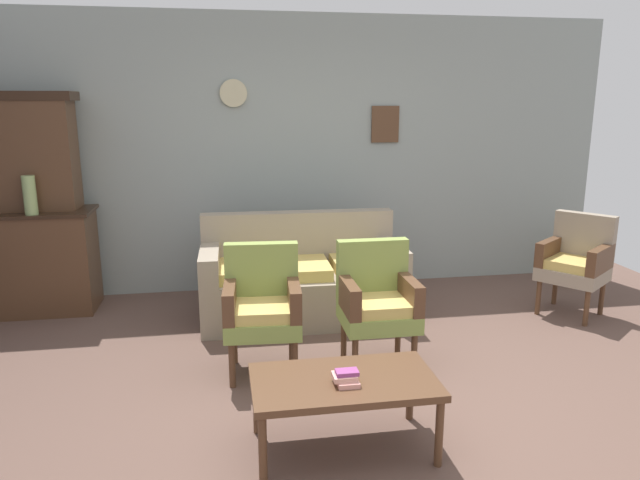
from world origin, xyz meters
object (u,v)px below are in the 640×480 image
side_cabinet (31,262)px  armchair_by_doorway (262,304)px  vase_on_cabinet (30,195)px  floor_vase_by_wall (574,258)px  armchair_row_middle (377,299)px  wingback_chair_by_fireplace (576,260)px  floral_couch (302,281)px  coffee_table (344,386)px  book_stack_on_table (346,378)px

side_cabinet → armchair_by_doorway: 2.53m
vase_on_cabinet → floor_vase_by_wall: 5.27m
armchair_row_middle → floor_vase_by_wall: armchair_row_middle is taller
armchair_row_middle → wingback_chair_by_fireplace: same height
floral_couch → armchair_row_middle: (0.40, -1.06, 0.17)m
side_cabinet → vase_on_cabinet: vase_on_cabinet is taller
floral_couch → armchair_by_doorway: same height
armchair_by_doorway → wingback_chair_by_fireplace: size_ratio=1.00×
floral_couch → coffee_table: size_ratio=1.76×
coffee_table → floor_vase_by_wall: floor_vase_by_wall is taller
armchair_by_doorway → book_stack_on_table: armchair_by_doorway is taller
floor_vase_by_wall → wingback_chair_by_fireplace: bearing=-123.0°
armchair_row_middle → book_stack_on_table: 1.18m
armchair_row_middle → wingback_chair_by_fireplace: (2.02, 0.73, 0.00)m
vase_on_cabinet → wingback_chair_by_fireplace: (4.70, -0.69, -0.60)m
vase_on_cabinet → coffee_table: vase_on_cabinet is taller
vase_on_cabinet → book_stack_on_table: (2.22, -2.51, -0.64)m
vase_on_cabinet → floor_vase_by_wall: (5.21, 0.09, -0.81)m
floor_vase_by_wall → coffee_table: bearing=-139.8°
book_stack_on_table → floor_vase_by_wall: (2.99, 2.59, -0.17)m
coffee_table → floor_vase_by_wall: bearing=40.2°
vase_on_cabinet → floor_vase_by_wall: bearing=0.9°
armchair_by_doorway → floral_couch: bearing=67.8°
vase_on_cabinet → wingback_chair_by_fireplace: vase_on_cabinet is taller
armchair_by_doorway → armchair_row_middle: same height
vase_on_cabinet → coffee_table: 3.38m
floral_couch → armchair_row_middle: bearing=-69.4°
side_cabinet → floor_vase_by_wall: 5.33m
vase_on_cabinet → coffee_table: (2.22, -2.44, -0.72)m
armchair_by_doorway → coffee_table: armchair_by_doorway is taller
vase_on_cabinet → armchair_by_doorway: vase_on_cabinet is taller
side_cabinet → coffee_table: bearing=-48.3°
floral_couch → armchair_row_middle: 1.14m
floral_couch → armchair_by_doorway: 1.12m
coffee_table → armchair_by_doorway: bearing=109.1°
wingback_chair_by_fireplace → armchair_row_middle: bearing=-160.1°
vase_on_cabinet → armchair_by_doorway: (1.86, -1.39, -0.60)m
vase_on_cabinet → floor_vase_by_wall: size_ratio=0.59×
wingback_chair_by_fireplace → book_stack_on_table: wingback_chair_by_fireplace is taller
coffee_table → armchair_row_middle: bearing=65.9°
floral_couch → floor_vase_by_wall: size_ratio=3.08×
armchair_row_middle → floor_vase_by_wall: (2.53, 1.51, -0.21)m
book_stack_on_table → wingback_chair_by_fireplace: bearing=36.2°
side_cabinet → coffee_table: size_ratio=1.16×
floral_couch → floor_vase_by_wall: (2.93, 0.45, -0.04)m
wingback_chair_by_fireplace → floor_vase_by_wall: bearing=57.0°
armchair_by_doorway → wingback_chair_by_fireplace: same height
armchair_row_middle → floor_vase_by_wall: size_ratio=1.58×
vase_on_cabinet → floral_couch: size_ratio=0.19×
coffee_table → wingback_chair_by_fireplace: bearing=35.2°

